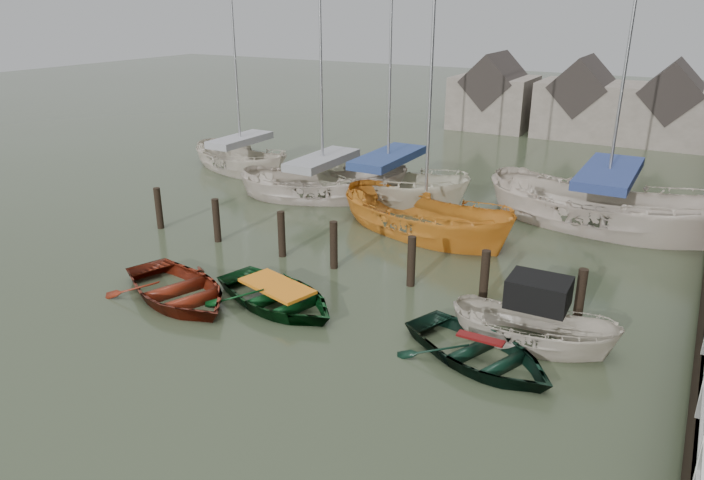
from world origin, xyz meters
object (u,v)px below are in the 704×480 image
Objects in this scene: motorboat at (532,338)px; sailboat_b at (387,198)px; rowboat_green at (278,305)px; sailboat_a at (323,196)px; sailboat_e at (242,169)px; sailboat_c at (424,232)px; sailboat_d at (602,225)px; rowboat_dkgreen at (479,361)px; rowboat_red at (179,299)px.

sailboat_b reaches higher than motorboat.
rowboat_green is 9.24m from sailboat_a.
rowboat_green is 13.73m from sailboat_e.
sailboat_e is (-15.31, 8.81, -0.06)m from motorboat.
sailboat_e is (-9.30, 10.10, 0.06)m from rowboat_green.
sailboat_d is at bearing -38.49° from sailboat_c.
sailboat_d is at bearing -73.51° from sailboat_b.
sailboat_c is 10.92m from sailboat_e.
motorboat is 8.92m from sailboat_d.
sailboat_d is at bearing -102.54° from sailboat_a.
sailboat_b reaches higher than rowboat_dkgreen.
rowboat_green is 0.32× the size of sailboat_b.
rowboat_green is at bearing 101.00° from motorboat.
sailboat_b is 3.90m from sailboat_c.
sailboat_b is at bearing 42.13° from motorboat.
rowboat_red is at bearing 151.65° from sailboat_d.
motorboat is (8.41, 2.26, 0.12)m from rowboat_red.
sailboat_b is 0.98× the size of sailboat_d.
rowboat_red is at bearing 119.42° from rowboat_dkgreen.
sailboat_b reaches higher than sailboat_e.
rowboat_red is at bearing 166.16° from sailboat_a.
sailboat_d reaches higher than rowboat_red.
sailboat_a reaches higher than rowboat_green.
sailboat_d is at bearing -1.37° from motorboat.
sailboat_e is (-7.63, 0.65, 0.00)m from sailboat_b.
rowboat_green is 1.05× the size of rowboat_dkgreen.
sailboat_e is at bearing 51.53° from rowboat_red.
rowboat_red is 7.71m from rowboat_dkgreen.
sailboat_d is at bearing -72.76° from sailboat_e.
sailboat_c is (-4.93, 5.40, -0.11)m from motorboat.
rowboat_green is 0.31× the size of sailboat_d.
sailboat_a is at bearing 40.15° from rowboat_green.
rowboat_dkgreen is 1.51m from motorboat.
rowboat_dkgreen is 0.30× the size of sailboat_b.
rowboat_green is (2.41, 0.98, 0.00)m from rowboat_red.
rowboat_green is 0.34× the size of sailboat_c.
sailboat_c is (2.75, -2.77, -0.05)m from sailboat_b.
sailboat_e is at bearing 99.14° from sailboat_d.
rowboat_dkgreen is 0.38× the size of sailboat_e.
sailboat_d reaches higher than sailboat_a.
sailboat_a is at bearing 87.46° from sailboat_c.
rowboat_green is 6.77m from sailboat_c.
sailboat_d reaches higher than sailboat_b.
sailboat_d reaches higher than rowboat_green.
rowboat_dkgreen is at bearing 148.36° from motorboat.
sailboat_b is 1.08× the size of sailboat_c.
rowboat_dkgreen is at bearing -155.49° from sailboat_a.
sailboat_e is (-14.54, 10.11, 0.06)m from rowboat_dkgreen.
motorboat is (0.77, 1.30, 0.12)m from rowboat_dkgreen.
sailboat_a reaches higher than sailboat_c.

